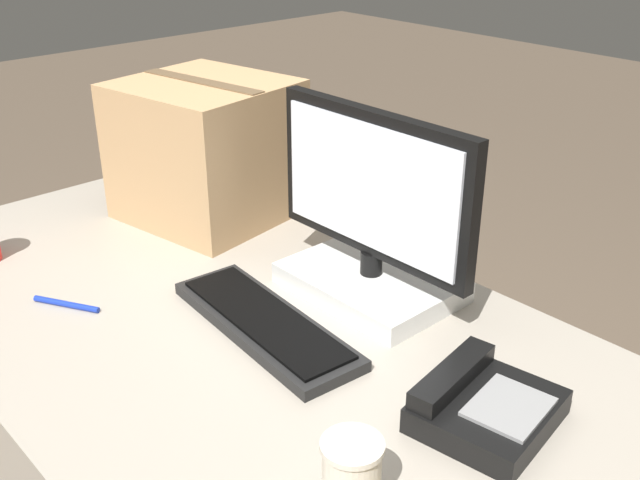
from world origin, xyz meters
name	(u,v)px	position (x,y,z in m)	size (l,w,h in m)	color
office_desk	(260,480)	(0.00, 0.00, 0.37)	(1.80, 0.90, 0.74)	#A89E8E
monitor	(372,229)	(0.05, 0.26, 0.88)	(0.47, 0.24, 0.38)	white
keyboard	(265,323)	(0.01, 0.02, 0.75)	(0.45, 0.18, 0.03)	black
desk_phone	(483,406)	(0.44, 0.10, 0.76)	(0.21, 0.23, 0.07)	black
paper_cup_right	(352,474)	(0.43, -0.17, 0.79)	(0.08, 0.08, 0.10)	beige
cardboard_box	(206,150)	(-0.50, 0.25, 0.90)	(0.42, 0.40, 0.33)	tan
pen_marker	(66,304)	(-0.31, -0.22, 0.74)	(0.13, 0.08, 0.01)	#1933B2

